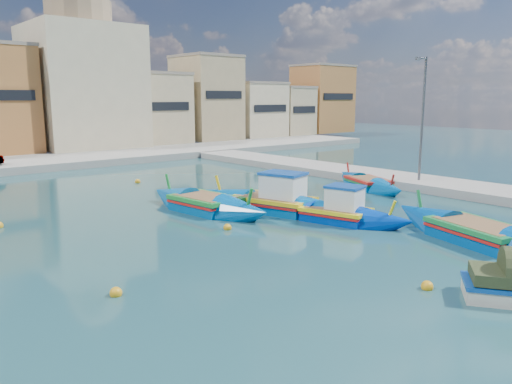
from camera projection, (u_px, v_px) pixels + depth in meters
name	position (u px, v px, depth m)	size (l,w,h in m)	color
ground	(284.00, 278.00, 15.73)	(160.00, 160.00, 0.00)	#15393F
north_quay	(4.00, 165.00, 39.51)	(80.00, 8.00, 0.60)	gray
north_townhouses	(53.00, 104.00, 48.40)	(83.20, 7.87, 10.19)	tan
church_block	(82.00, 69.00, 50.36)	(10.00, 10.00, 19.10)	beige
quay_street_lamp	(422.00, 118.00, 30.56)	(1.18, 0.16, 8.00)	#595B60
luzzu_turquoise_cabin	(274.00, 204.00, 24.86)	(4.69, 9.86, 3.10)	#0058A3
luzzu_blue_cabin	(336.00, 215.00, 22.85)	(3.64, 7.55, 2.60)	#0035AC
luzzu_cyan_mid	(368.00, 184.00, 31.26)	(4.63, 7.65, 2.24)	#0058A3
luzzu_green	(206.00, 205.00, 24.91)	(3.11, 8.71, 2.68)	#0058A4
luzzu_blue_south	(479.00, 236.00, 19.50)	(4.62, 9.56, 2.70)	#004B9E
mooring_buoys	(227.00, 222.00, 22.39)	(22.23, 23.03, 0.36)	#EEA419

